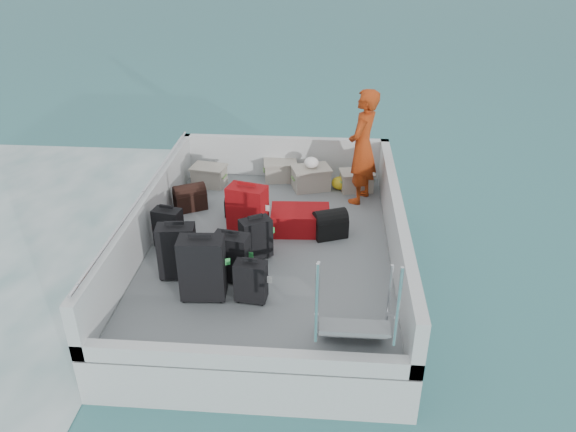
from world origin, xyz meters
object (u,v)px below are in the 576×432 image
Objects in this scene: suitcase_3 at (202,269)px; crate_3 at (356,182)px; suitcase_7 at (256,239)px; suitcase_8 at (300,220)px; suitcase_4 at (232,258)px; suitcase_0 at (177,252)px; crate_0 at (209,177)px; crate_2 at (311,179)px; suitcase_6 at (251,282)px; passenger at (362,147)px; suitcase_1 at (168,228)px; crate_1 at (280,171)px; suitcase_5 at (247,211)px.

suitcase_3 reaches higher than crate_3.
suitcase_7 is 0.96m from suitcase_8.
suitcase_0 is at bearing -171.32° from suitcase_4.
crate_2 is at bearing 0.11° from crate_0.
crate_0 is (-1.16, 3.19, -0.10)m from suitcase_6.
suitcase_0 is at bearing 162.20° from suitcase_6.
suitcase_0 is 0.40× the size of passenger.
suitcase_1 reaches higher than crate_1.
suitcase_0 is at bearing -130.21° from crate_3.
suitcase_5 is 0.79m from suitcase_8.
passenger is at bearing 38.33° from suitcase_0.
suitcase_0 is 1.42× the size of crate_3.
suitcase_6 is at bearing -30.51° from suitcase_1.
suitcase_5 reaches higher than crate_0.
suitcase_1 is 1.24m from suitcase_4.
suitcase_1 is 1.00× the size of suitcase_7.
suitcase_0 is at bearing 128.64° from suitcase_8.
suitcase_8 is at bearing 70.26° from suitcase_4.
crate_1 is 1.35m from crate_3.
crate_0 is at bearing 134.39° from suitcase_5.
suitcase_4 is 3.11m from crate_1.
suitcase_5 is at bearing 34.64° from suitcase_1.
suitcase_7 is at bearing -122.28° from crate_3.
suitcase_6 is 1.03× the size of crate_3.
crate_0 is 2.67m from passenger.
suitcase_7 is 0.68× the size of suitcase_8.
suitcase_5 is 1.45× the size of crate_3.
suitcase_7 is (-0.06, 0.97, 0.02)m from suitcase_6.
suitcase_6 is 3.51m from crate_1.
crate_3 is at bearing 27.45° from suitcase_7.
suitcase_0 is 1.27× the size of suitcase_7.
suitcase_8 is at bearing 80.58° from suitcase_6.
crate_1 is at bearing 94.55° from suitcase_4.
crate_3 is at bearing -151.27° from passenger.
suitcase_8 is 1.60× the size of crate_1.
crate_2 is (0.85, 1.59, -0.19)m from suitcase_5.
passenger is (0.80, -0.37, 0.74)m from crate_2.
suitcase_6 reaches higher than crate_1.
passenger reaches higher than suitcase_8.
suitcase_6 is (0.99, -0.44, -0.10)m from suitcase_0.
suitcase_4 is at bearing -25.25° from suitcase_1.
suitcase_0 is 3.18m from crate_2.
suitcase_1 reaches higher than crate_2.
crate_3 is (1.64, 2.78, -0.17)m from suitcase_4.
suitcase_5 reaches higher than suitcase_6.
suitcase_3 is at bearing -46.22° from suitcase_1.
suitcase_8 is at bearing -41.36° from crate_0.
suitcase_1 is 3.35m from crate_3.
suitcase_8 reaches higher than crate_1.
suitcase_3 is 3.38m from crate_2.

